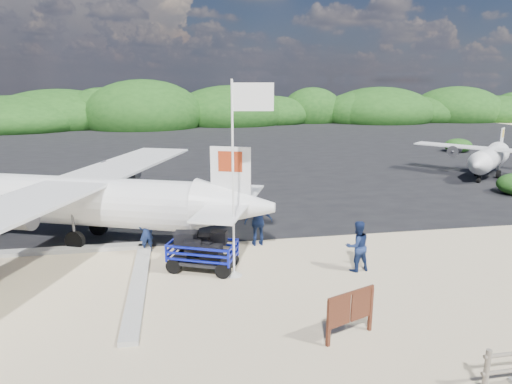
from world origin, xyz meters
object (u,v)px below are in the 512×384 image
(crew_b, at_px, (357,246))
(crew_a, at_px, (146,233))
(aircraft_large, at_px, (379,162))
(aircraft_small, at_px, (93,153))
(baggage_cart, at_px, (203,270))
(signboard, at_px, (349,338))
(flagpole, at_px, (234,275))
(crew_c, at_px, (258,222))

(crew_b, bearing_deg, crew_a, -32.47)
(aircraft_large, distance_m, aircraft_small, 25.07)
(crew_b, bearing_deg, baggage_cart, -19.35)
(aircraft_small, bearing_deg, baggage_cart, 65.12)
(baggage_cart, bearing_deg, signboard, -32.22)
(baggage_cart, distance_m, flagpole, 1.18)
(baggage_cart, height_order, aircraft_large, aircraft_large)
(flagpole, height_order, aircraft_large, flagpole)
(baggage_cart, relative_size, flagpole, 0.38)
(signboard, bearing_deg, crew_c, 77.18)
(signboard, distance_m, crew_b, 4.46)
(baggage_cart, height_order, crew_a, crew_a)
(crew_a, xyz_separation_m, aircraft_large, (17.20, 16.90, -0.74))
(baggage_cart, xyz_separation_m, crew_c, (2.31, 2.09, 0.96))
(crew_a, bearing_deg, signboard, 104.97)
(flagpole, bearing_deg, crew_b, -4.19)
(crew_c, bearing_deg, flagpole, 61.34)
(baggage_cart, xyz_separation_m, crew_a, (-2.00, 2.17, 0.74))
(signboard, bearing_deg, aircraft_large, 42.26)
(flagpole, relative_size, aircraft_small, 0.78)
(crew_a, height_order, crew_c, crew_c)
(baggage_cart, xyz_separation_m, signboard, (3.39, -4.93, 0.00))
(baggage_cart, distance_m, signboard, 5.98)
(baggage_cart, relative_size, aircraft_small, 0.30)
(signboard, distance_m, crew_c, 7.17)
(flagpole, height_order, crew_b, flagpole)
(aircraft_small, bearing_deg, crew_a, 62.30)
(aircraft_small, bearing_deg, flagpole, 66.61)
(signboard, xyz_separation_m, aircraft_small, (-11.62, 32.88, 0.00))
(crew_c, height_order, aircraft_small, crew_c)
(flagpole, relative_size, crew_b, 3.61)
(crew_c, relative_size, aircraft_large, 0.11)
(signboard, height_order, aircraft_large, aircraft_large)
(baggage_cart, height_order, aircraft_small, aircraft_small)
(baggage_cart, bearing_deg, crew_b, 12.96)
(aircraft_large, bearing_deg, crew_b, 84.31)
(flagpole, relative_size, crew_a, 4.33)
(flagpole, distance_m, crew_c, 3.18)
(aircraft_small, bearing_deg, signboard, 68.18)
(crew_a, bearing_deg, aircraft_large, -157.77)
(aircraft_large, bearing_deg, flagpole, 75.13)
(crew_c, distance_m, aircraft_small, 27.95)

